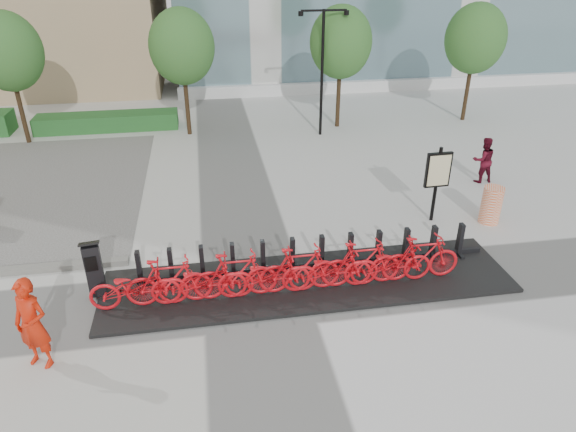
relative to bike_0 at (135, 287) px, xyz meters
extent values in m
plane|color=silver|center=(2.60, 0.05, -0.59)|extent=(120.00, 120.00, 0.00)
cube|color=#215726|center=(-2.40, 13.25, -0.24)|extent=(6.00, 1.20, 0.70)
cylinder|color=#3E301A|center=(-5.40, 12.05, 0.91)|extent=(0.18, 0.18, 3.00)
ellipsoid|color=#2C6E2F|center=(-5.40, 12.05, 3.01)|extent=(2.60, 2.60, 2.99)
cylinder|color=#3E301A|center=(1.10, 12.05, 0.91)|extent=(0.18, 0.18, 3.00)
ellipsoid|color=#2C6E2F|center=(1.10, 12.05, 3.01)|extent=(2.60, 2.60, 2.99)
cylinder|color=#3E301A|center=(7.60, 12.05, 0.91)|extent=(0.18, 0.18, 3.00)
ellipsoid|color=#2C6E2F|center=(7.60, 12.05, 3.01)|extent=(2.60, 2.60, 2.99)
cylinder|color=#3E301A|center=(13.60, 12.05, 0.91)|extent=(0.18, 0.18, 3.00)
ellipsoid|color=#2C6E2F|center=(13.60, 12.05, 3.01)|extent=(2.60, 2.60, 2.99)
cylinder|color=black|center=(6.60, 11.05, 1.91)|extent=(0.12, 0.12, 5.00)
cube|color=black|center=(6.15, 11.05, 4.36)|extent=(0.90, 0.08, 0.08)
cube|color=black|center=(7.05, 11.05, 4.36)|extent=(0.90, 0.08, 0.08)
cylinder|color=black|center=(5.70, 11.05, 4.26)|extent=(0.20, 0.20, 0.18)
cylinder|color=black|center=(7.50, 11.05, 4.26)|extent=(0.20, 0.20, 0.18)
cube|color=black|center=(3.90, 0.35, -0.55)|extent=(9.60, 2.40, 0.08)
imported|color=red|center=(0.00, 0.00, 0.00)|extent=(1.94, 0.68, 1.02)
imported|color=red|center=(0.72, 0.00, 0.06)|extent=(1.88, 0.53, 1.13)
imported|color=red|center=(1.44, 0.00, 0.00)|extent=(1.94, 0.68, 1.02)
imported|color=red|center=(2.16, 0.00, 0.06)|extent=(1.88, 0.53, 1.13)
imported|color=red|center=(2.88, 0.00, 0.00)|extent=(1.94, 0.68, 1.02)
imported|color=red|center=(3.60, 0.00, 0.06)|extent=(1.88, 0.53, 1.13)
imported|color=red|center=(4.32, 0.00, 0.00)|extent=(1.94, 0.68, 1.02)
imported|color=red|center=(5.04, 0.00, 0.06)|extent=(1.88, 0.53, 1.13)
imported|color=red|center=(5.76, 0.00, 0.00)|extent=(1.94, 0.68, 1.02)
imported|color=red|center=(6.48, 0.00, 0.06)|extent=(1.88, 0.53, 1.13)
cube|color=black|center=(-0.92, 0.64, 0.13)|extent=(0.40, 0.36, 1.27)
cube|color=black|center=(-0.92, 0.64, 0.80)|extent=(0.48, 0.42, 0.16)
cube|color=black|center=(-0.92, 0.48, 0.38)|extent=(0.25, 0.06, 0.36)
imported|color=red|center=(-1.65, -1.40, 0.35)|extent=(0.81, 0.69, 1.88)
imported|color=#4C0B19|center=(10.85, 5.26, 0.19)|extent=(0.76, 0.59, 1.55)
cylinder|color=#FF4B00|center=(9.64, 2.48, -0.04)|extent=(0.70, 0.70, 1.10)
cylinder|color=black|center=(8.07, 2.89, 0.53)|extent=(0.10, 0.10, 2.23)
cube|color=black|center=(8.07, 2.89, 0.98)|extent=(0.73, 0.13, 1.02)
cube|color=beige|center=(8.07, 2.83, 0.98)|extent=(0.63, 0.04, 0.89)
camera|label=1|loc=(1.74, -9.48, 6.44)|focal=32.00mm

